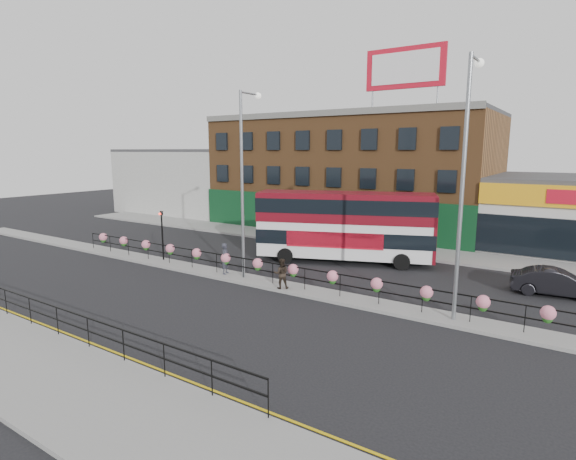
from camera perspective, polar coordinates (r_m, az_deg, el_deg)
The scene contains 18 objects.
ground at distance 24.80m, azimuth -3.84°, elevation -6.71°, with size 120.00×120.00×0.00m, color black.
south_pavement at distance 17.46m, azimuth -29.31°, elevation -15.18°, with size 60.00×4.00×0.15m, color gray.
north_pavement at distance 34.80m, azimuth 8.18°, elevation -1.78°, with size 60.00×4.00×0.15m, color gray.
median at distance 24.78m, azimuth -3.84°, elevation -6.55°, with size 60.00×1.60×0.15m, color gray.
yellow_line_inner at distance 18.51m, azimuth -22.82°, elevation -13.45°, with size 60.00×0.10×0.01m, color gold.
yellow_line_outer at distance 18.42m, azimuth -23.30°, elevation -13.60°, with size 60.00×0.10×0.01m, color gold.
brick_building at distance 43.03m, azimuth 8.06°, elevation 7.26°, with size 25.00×12.21×10.30m.
warehouse_west at distance 54.94m, azimuth -11.52°, elevation 6.20°, with size 15.50×12.00×7.30m.
billboard at distance 36.41m, azimuth 14.63°, elevation 19.29°, with size 6.00×0.29×4.40m.
median_railing at distance 24.52m, azimuth -3.87°, elevation -4.37°, with size 30.04×0.56×1.23m.
south_railing at distance 19.60m, azimuth -27.32°, elevation -9.48°, with size 20.04×0.05×1.12m.
double_decker_bus at distance 29.00m, azimuth 7.30°, elevation 1.30°, with size 11.37×6.38×4.52m.
car at distance 26.15m, azimuth 30.89°, elevation -5.72°, with size 4.27×2.01×1.35m, color black.
pedestrian_a at distance 26.01m, azimuth -7.94°, elevation -3.61°, with size 0.59×0.74×1.79m, color #2D2E39.
pedestrian_b at distance 23.08m, azimuth -0.86°, elevation -5.55°, with size 0.97×0.93×1.57m, color black.
lamp_column_west at distance 24.72m, azimuth -5.50°, elevation 7.74°, with size 0.36×1.78×10.15m.
lamp_column_east at distance 19.51m, azimuth 21.57°, elevation 7.47°, with size 0.38×1.88×10.72m.
traffic_light_median at distance 29.92m, azimuth -15.74°, elevation 0.68°, with size 0.15×0.28×3.65m.
Camera 1 is at (14.41, -18.88, 7.14)m, focal length 28.00 mm.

